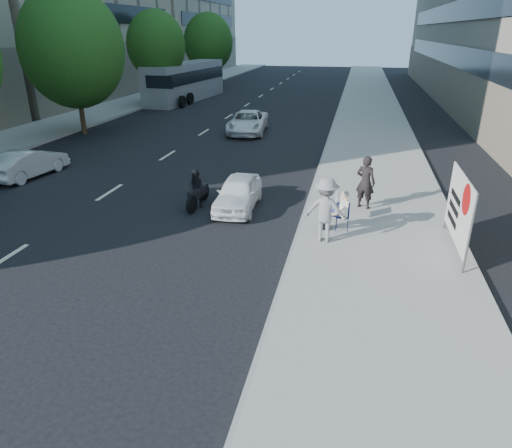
% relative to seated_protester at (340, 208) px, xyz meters
% --- Properties ---
extents(ground, '(160.00, 160.00, 0.00)m').
position_rel_seated_protester_xyz_m(ground, '(-2.68, -5.87, -0.87)').
color(ground, black).
rests_on(ground, ground).
extents(near_sidewalk, '(5.00, 120.00, 0.15)m').
position_rel_seated_protester_xyz_m(near_sidewalk, '(1.32, 14.13, -0.80)').
color(near_sidewalk, gray).
rests_on(near_sidewalk, ground).
extents(far_sidewalk, '(4.50, 120.00, 0.15)m').
position_rel_seated_protester_xyz_m(far_sidewalk, '(-19.43, 14.13, -0.80)').
color(far_sidewalk, gray).
rests_on(far_sidewalk, ground).
extents(tree_far_c, '(6.00, 6.00, 8.47)m').
position_rel_seated_protester_xyz_m(tree_far_c, '(-16.38, 12.13, 4.15)').
color(tree_far_c, '#382616').
rests_on(tree_far_c, ground).
extents(tree_far_d, '(4.80, 4.80, 7.65)m').
position_rel_seated_protester_xyz_m(tree_far_d, '(-16.38, 24.13, 4.01)').
color(tree_far_d, '#382616').
rests_on(tree_far_d, ground).
extents(tree_far_e, '(5.40, 5.40, 7.89)m').
position_rel_seated_protester_xyz_m(tree_far_e, '(-16.38, 38.13, 3.91)').
color(tree_far_e, '#382616').
rests_on(tree_far_e, ground).
extents(seated_protester, '(0.83, 1.12, 1.31)m').
position_rel_seated_protester_xyz_m(seated_protester, '(0.00, 0.00, 0.00)').
color(seated_protester, navy).
rests_on(seated_protester, near_sidewalk).
extents(jogger, '(1.33, 0.84, 1.96)m').
position_rel_seated_protester_xyz_m(jogger, '(-0.38, -0.95, 0.26)').
color(jogger, gray).
rests_on(jogger, near_sidewalk).
extents(pedestrian_woman, '(0.80, 0.67, 1.88)m').
position_rel_seated_protester_xyz_m(pedestrian_woman, '(0.78, 2.16, 0.22)').
color(pedestrian_woman, black).
rests_on(pedestrian_woman, near_sidewalk).
extents(protest_banner, '(0.08, 3.06, 2.20)m').
position_rel_seated_protester_xyz_m(protest_banner, '(3.30, -0.71, 0.53)').
color(protest_banner, '#4C4C4C').
rests_on(protest_banner, near_sidewalk).
extents(white_sedan_near, '(1.53, 3.49, 1.17)m').
position_rel_seated_protester_xyz_m(white_sedan_near, '(-3.68, 1.53, -0.29)').
color(white_sedan_near, white).
rests_on(white_sedan_near, ground).
extents(white_sedan_mid, '(1.75, 3.84, 1.22)m').
position_rel_seated_protester_xyz_m(white_sedan_mid, '(-13.68, 3.35, -0.26)').
color(white_sedan_mid, '#BCBCBC').
rests_on(white_sedan_mid, ground).
extents(white_sedan_far, '(2.62, 5.00, 1.34)m').
position_rel_seated_protester_xyz_m(white_sedan_far, '(-6.39, 14.60, -0.20)').
color(white_sedan_far, white).
rests_on(white_sedan_far, ground).
extents(motorcycle, '(0.75, 2.05, 1.42)m').
position_rel_seated_protester_xyz_m(motorcycle, '(-5.17, 1.31, -0.24)').
color(motorcycle, black).
rests_on(motorcycle, ground).
extents(bus, '(3.69, 12.26, 3.30)m').
position_rel_seated_protester_xyz_m(bus, '(-15.36, 27.83, 0.76)').
color(bus, gray).
rests_on(bus, ground).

